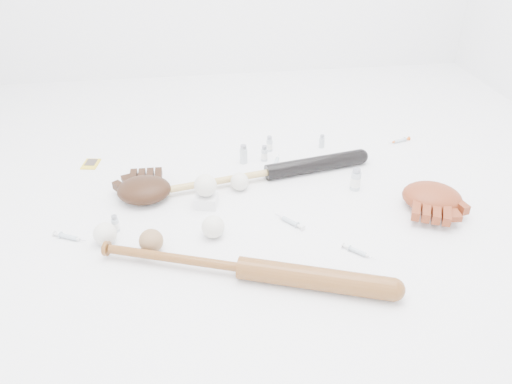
{
  "coord_description": "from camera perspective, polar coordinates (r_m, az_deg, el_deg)",
  "views": [
    {
      "loc": [
        -0.26,
        -1.52,
        1.06
      ],
      "look_at": [
        -0.04,
        0.02,
        0.06
      ],
      "focal_mm": 35.0,
      "sensor_mm": 36.0,
      "label": 1
    }
  ],
  "objects": [
    {
      "name": "syringe_2",
      "position": [
        2.15,
        2.34,
        3.48
      ],
      "size": [
        0.07,
        0.14,
        0.02
      ],
      "primitive_type": null,
      "rotation": [
        0.0,
        0.0,
        1.24
      ],
      "color": "#ADBCC6",
      "rests_on": "ground"
    },
    {
      "name": "syringe_1",
      "position": [
        1.79,
        3.91,
        -3.38
      ],
      "size": [
        0.11,
        0.13,
        0.02
      ],
      "primitive_type": null,
      "rotation": [
        0.0,
        0.0,
        2.26
      ],
      "color": "#ADBCC6",
      "rests_on": "ground"
    },
    {
      "name": "vial_1",
      "position": [
        2.29,
        7.54,
        5.77
      ],
      "size": [
        0.02,
        0.02,
        0.06
      ],
      "primitive_type": "cylinder",
      "color": "#B5C0C7",
      "rests_on": "ground"
    },
    {
      "name": "baseball_upper",
      "position": [
        1.96,
        -1.89,
        1.2
      ],
      "size": [
        0.07,
        0.07,
        0.07
      ],
      "primitive_type": "sphere",
      "color": "silver",
      "rests_on": "ground"
    },
    {
      "name": "pedestal",
      "position": [
        1.88,
        -5.7,
        -0.92
      ],
      "size": [
        0.1,
        0.1,
        0.05
      ],
      "primitive_type": "cube",
      "rotation": [
        0.0,
        0.0,
        -0.23
      ],
      "color": "white",
      "rests_on": "ground"
    },
    {
      "name": "vial_5",
      "position": [
        2.16,
        0.97,
        4.44
      ],
      "size": [
        0.03,
        0.03,
        0.07
      ],
      "primitive_type": "cylinder",
      "color": "#B5C0C7",
      "rests_on": "ground"
    },
    {
      "name": "vial_3",
      "position": [
        1.99,
        11.33,
        1.45
      ],
      "size": [
        0.04,
        0.04,
        0.09
      ],
      "primitive_type": "cylinder",
      "color": "#B5C0C7",
      "rests_on": "ground"
    },
    {
      "name": "vial_4",
      "position": [
        1.8,
        -15.8,
        -3.47
      ],
      "size": [
        0.03,
        0.03,
        0.06
      ],
      "primitive_type": "cylinder",
      "color": "#B5C0C7",
      "rests_on": "ground"
    },
    {
      "name": "vial_2",
      "position": [
        2.14,
        -1.44,
        4.35
      ],
      "size": [
        0.03,
        0.03,
        0.08
      ],
      "primitive_type": "cylinder",
      "color": "#B5C0C7",
      "rests_on": "ground"
    },
    {
      "name": "bat_dark",
      "position": [
        2.03,
        1.47,
        2.26
      ],
      "size": [
        0.89,
        0.23,
        0.07
      ],
      "primitive_type": null,
      "rotation": [
        0.0,
        0.0,
        0.18
      ],
      "color": "black",
      "rests_on": "ground"
    },
    {
      "name": "syringe_4",
      "position": [
        2.42,
        16.1,
        5.67
      ],
      "size": [
        0.13,
        0.06,
        0.02
      ],
      "primitive_type": null,
      "rotation": [
        0.0,
        0.0,
        3.42
      ],
      "color": "#ADBCC6",
      "rests_on": "ground"
    },
    {
      "name": "bat_wood",
      "position": [
        1.55,
        -1.65,
        -8.65
      ],
      "size": [
        0.93,
        0.4,
        0.07
      ],
      "primitive_type": null,
      "rotation": [
        0.0,
        0.0,
        -0.35
      ],
      "color": "brown",
      "rests_on": "ground"
    },
    {
      "name": "glove_tan",
      "position": [
        1.96,
        19.47,
        -0.53
      ],
      "size": [
        0.34,
        0.34,
        0.09
      ],
      "primitive_type": null,
      "rotation": [
        0.0,
        0.0,
        2.7
      ],
      "color": "maroon",
      "rests_on": "ground"
    },
    {
      "name": "glove_dark",
      "position": [
        1.94,
        -12.68,
        0.28
      ],
      "size": [
        0.25,
        0.25,
        0.09
      ],
      "primitive_type": null,
      "rotation": [
        0.0,
        0.0,
        -0.02
      ],
      "color": "black",
      "rests_on": "ground"
    },
    {
      "name": "trading_card",
      "position": [
        2.26,
        -18.36,
        3.06
      ],
      "size": [
        0.08,
        0.1,
        0.0
      ],
      "primitive_type": "cube",
      "rotation": [
        0.0,
        0.0,
        -0.18
      ],
      "color": "gold",
      "rests_on": "ground"
    },
    {
      "name": "baseball_mid",
      "position": [
        1.71,
        -4.93,
        -3.99
      ],
      "size": [
        0.08,
        0.08,
        0.08
      ],
      "primitive_type": "sphere",
      "color": "silver",
      "rests_on": "ground"
    },
    {
      "name": "baseball_on_pedestal",
      "position": [
        1.84,
        -5.8,
        0.75
      ],
      "size": [
        0.08,
        0.08,
        0.08
      ],
      "primitive_type": "sphere",
      "color": "silver",
      "rests_on": "pedestal"
    },
    {
      "name": "vial_0",
      "position": [
        2.24,
        1.55,
        5.54
      ],
      "size": [
        0.03,
        0.03,
        0.07
      ],
      "primitive_type": "cylinder",
      "color": "#B5C0C7",
      "rests_on": "ground"
    },
    {
      "name": "baseball_left",
      "position": [
        1.75,
        -16.87,
        -4.6
      ],
      "size": [
        0.08,
        0.08,
        0.08
      ],
      "primitive_type": "sphere",
      "color": "silver",
      "rests_on": "ground"
    },
    {
      "name": "syringe_3",
      "position": [
        1.68,
        11.54,
        -6.69
      ],
      "size": [
        0.11,
        0.11,
        0.02
      ],
      "primitive_type": null,
      "rotation": [
        0.0,
        0.0,
        -0.79
      ],
      "color": "#ADBCC6",
      "rests_on": "ground"
    },
    {
      "name": "baseball_aged",
      "position": [
        1.68,
        -11.9,
        -5.49
      ],
      "size": [
        0.08,
        0.08,
        0.08
      ],
      "primitive_type": "sphere",
      "color": "olive",
      "rests_on": "ground"
    },
    {
      "name": "syringe_0",
      "position": [
        1.83,
        -20.63,
        -4.83
      ],
      "size": [
        0.14,
        0.09,
        0.02
      ],
      "primitive_type": null,
      "rotation": [
        0.0,
        0.0,
        -0.47
      ],
      "color": "#ADBCC6",
      "rests_on": "ground"
    }
  ]
}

